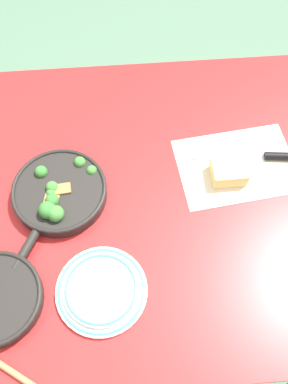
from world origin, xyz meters
The scene contains 7 objects.
ground_plane centered at (0.00, 0.00, 0.00)m, with size 14.00×14.00×0.00m, color #51755B.
dining_table_red centered at (0.00, 0.00, 0.66)m, with size 1.34×1.00×0.73m.
skillet_broccoli centered at (-0.23, 0.01, 0.76)m, with size 0.26×0.35×0.08m.
parchment_sheet centered at (0.28, 0.08, 0.73)m, with size 0.36×0.28×0.00m.
grater_knife centered at (0.34, 0.10, 0.74)m, with size 0.30×0.06×0.02m.
cheese_block centered at (0.24, 0.04, 0.76)m, with size 0.10×0.08×0.05m.
dinner_plate_stack centered at (-0.13, -0.26, 0.75)m, with size 0.23×0.23×0.03m.
Camera 1 is at (-0.04, -0.56, 1.79)m, focal length 40.00 mm.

